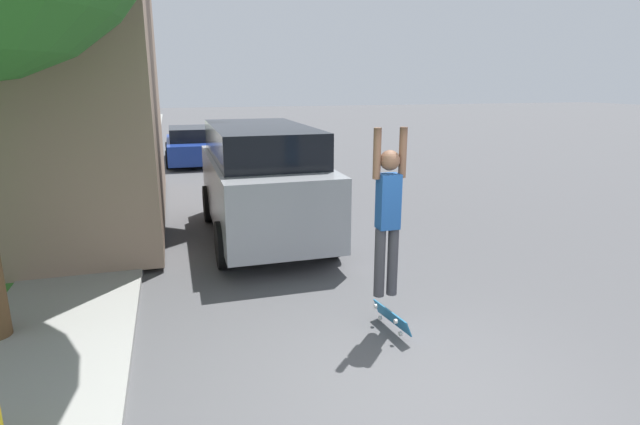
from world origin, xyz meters
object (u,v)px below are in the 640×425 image
at_px(skateboarder, 388,211).
at_px(skateboard, 391,317).
at_px(suv_parked, 262,179).
at_px(lawn_tree_far, 54,0).
at_px(car_down_street, 192,145).

bearing_deg(skateboarder, skateboard, -67.26).
bearing_deg(skateboarder, suv_parked, 100.12).
xyz_separation_m(skateboarder, skateboard, (0.04, -0.11, -1.32)).
relative_size(lawn_tree_far, car_down_street, 1.43).
relative_size(car_down_street, skateboard, 5.78).
relative_size(skateboarder, skateboard, 2.60).
xyz_separation_m(suv_parked, car_down_street, (-0.87, 10.28, -0.53)).
bearing_deg(skateboard, suv_parked, 100.44).
distance_m(car_down_street, skateboard, 14.74).
xyz_separation_m(suv_parked, skateboarder, (0.76, -4.25, 0.35)).
bearing_deg(skateboarder, lawn_tree_far, 122.59).
bearing_deg(skateboard, car_down_street, 96.53).
xyz_separation_m(car_down_street, skateboarder, (1.63, -14.53, 0.88)).
distance_m(car_down_street, skateboarder, 14.65).
bearing_deg(lawn_tree_far, skateboard, -57.55).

